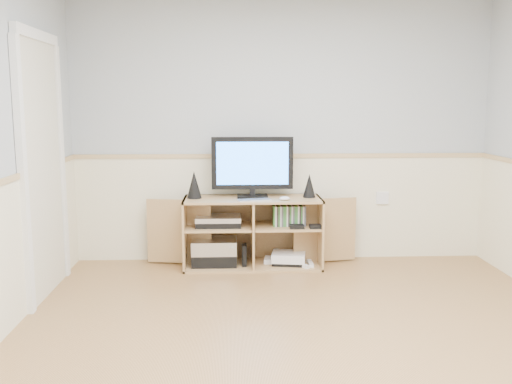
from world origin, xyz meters
TOP-DOWN VIEW (x-y plane):
  - room at (-0.06, 0.12)m, footprint 4.04×4.54m
  - media_cabinet at (-0.29, 2.04)m, footprint 2.00×0.48m
  - monitor at (-0.29, 2.03)m, footprint 0.76×0.18m
  - speaker_left at (-0.83, 2.00)m, footprint 0.14×0.14m
  - speaker_right at (0.24, 2.00)m, footprint 0.12×0.12m
  - keyboard at (-0.28, 1.84)m, footprint 0.32×0.18m
  - mouse at (-0.00, 1.84)m, footprint 0.11×0.08m
  - av_components at (-0.63, 1.98)m, footprint 0.51×0.31m
  - game_consoles at (0.04, 1.97)m, footprint 0.46×0.31m
  - game_cases at (0.05, 1.96)m, footprint 0.30×0.14m
  - wall_outlet at (1.00, 2.23)m, footprint 0.12×0.03m

SIDE VIEW (x-z plane):
  - game_consoles at x=0.04m, z-range 0.02..0.13m
  - av_components at x=-0.63m, z-range -0.01..0.45m
  - media_cabinet at x=-0.29m, z-range 0.01..0.66m
  - game_cases at x=0.05m, z-range 0.39..0.58m
  - wall_outlet at x=1.00m, z-range 0.54..0.66m
  - keyboard at x=-0.28m, z-range 0.65..0.66m
  - mouse at x=0.00m, z-range 0.65..0.69m
  - speaker_right at x=0.24m, z-range 0.65..0.87m
  - speaker_left at x=-0.83m, z-range 0.65..0.90m
  - monitor at x=-0.29m, z-range 0.67..1.24m
  - room at x=-0.06m, z-range -0.05..2.49m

